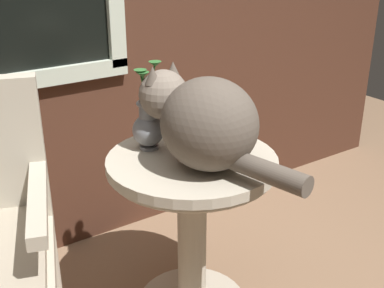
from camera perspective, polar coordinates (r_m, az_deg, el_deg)
The scene contains 3 objects.
wicker_side_table at distance 1.79m, azimuth 0.00°, elevation -7.06°, with size 0.59×0.59×0.64m.
cat at distance 1.59m, azimuth 1.38°, elevation 2.65°, with size 0.36×0.65×0.31m.
pewter_vase_with_ivy at distance 1.75m, azimuth -5.02°, elevation 2.29°, with size 0.12×0.11×0.31m.
Camera 1 is at (-0.70, -1.21, 1.35)m, focal length 46.70 mm.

